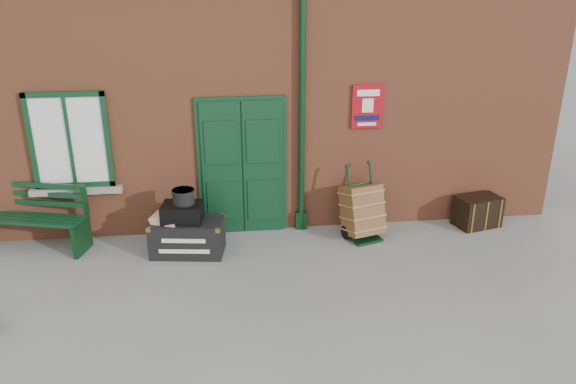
{
  "coord_description": "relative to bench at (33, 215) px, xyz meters",
  "views": [
    {
      "loc": [
        -0.57,
        -7.06,
        4.04
      ],
      "look_at": [
        0.33,
        0.6,
        1.0
      ],
      "focal_mm": 35.0,
      "sensor_mm": 36.0,
      "label": 1
    }
  ],
  "objects": [
    {
      "name": "porter_trolley",
      "position": [
        5.15,
        -0.27,
        -0.07
      ],
      "size": [
        0.74,
        0.77,
        1.19
      ],
      "rotation": [
        0.0,
        0.0,
        0.31
      ],
      "color": "black",
      "rests_on": "ground"
    },
    {
      "name": "suitcase_front",
      "position": [
        2.25,
        -0.52,
        -0.24
      ],
      "size": [
        0.41,
        0.49,
        0.59
      ],
      "primitive_type": "cube",
      "rotation": [
        0.0,
        -0.21,
        -0.34
      ],
      "color": "tan",
      "rests_on": "ground"
    },
    {
      "name": "houdini_trunk",
      "position": [
        2.38,
        -0.5,
        -0.26
      ],
      "size": [
        1.15,
        0.74,
        0.54
      ],
      "primitive_type": "cube",
      "rotation": [
        0.0,
        0.0,
        -0.14
      ],
      "color": "black",
      "rests_on": "ground"
    },
    {
      "name": "strongbox",
      "position": [
        2.33,
        -0.5,
        0.15
      ],
      "size": [
        0.65,
        0.51,
        0.27
      ],
      "primitive_type": "cube",
      "rotation": [
        0.0,
        0.0,
        -0.14
      ],
      "color": "black",
      "rests_on": "houdini_trunk"
    },
    {
      "name": "ground",
      "position": [
        3.57,
        -1.27,
        -0.53
      ],
      "size": [
        80.0,
        80.0,
        0.0
      ],
      "primitive_type": "plane",
      "color": "gray",
      "rests_on": "ground"
    },
    {
      "name": "dark_trunk",
      "position": [
        7.2,
        -0.06,
        -0.27
      ],
      "size": [
        0.81,
        0.63,
        0.52
      ],
      "primitive_type": "cube",
      "rotation": [
        0.0,
        0.0,
        0.25
      ],
      "color": "black",
      "rests_on": "ground"
    },
    {
      "name": "suitcase_back",
      "position": [
        2.07,
        -0.42,
        -0.19
      ],
      "size": [
        0.49,
        0.56,
        0.68
      ],
      "primitive_type": "cube",
      "rotation": [
        0.0,
        -0.26,
        -0.34
      ],
      "color": "tan",
      "rests_on": "ground"
    },
    {
      "name": "station_building",
      "position": [
        3.56,
        2.23,
        1.63
      ],
      "size": [
        10.3,
        4.3,
        4.36
      ],
      "color": "#A15333",
      "rests_on": "ground"
    },
    {
      "name": "hatbox",
      "position": [
        2.36,
        -0.47,
        0.39
      ],
      "size": [
        0.37,
        0.37,
        0.22
      ],
      "primitive_type": "cylinder",
      "rotation": [
        0.0,
        0.0,
        -0.14
      ],
      "color": "black",
      "rests_on": "strongbox"
    },
    {
      "name": "bench",
      "position": [
        0.0,
        0.0,
        0.0
      ],
      "size": [
        1.77,
        0.95,
        1.05
      ],
      "rotation": [
        0.0,
        0.0,
        -0.26
      ],
      "color": "#0E341B",
      "rests_on": "ground"
    }
  ]
}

